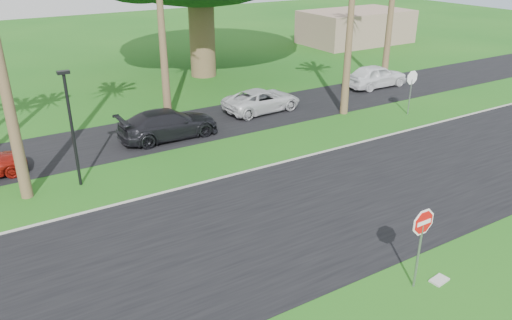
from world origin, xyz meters
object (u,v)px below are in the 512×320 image
at_px(stop_sign_near, 422,233).
at_px(car_dark, 168,124).
at_px(stop_sign_far, 411,83).
at_px(car_minivan, 262,101).
at_px(car_pickup, 376,76).

bearing_deg(stop_sign_near, car_dark, 95.77).
height_order(stop_sign_near, stop_sign_far, same).
bearing_deg(stop_sign_far, car_minivan, -34.84).
bearing_deg(stop_sign_near, car_pickup, 49.25).
distance_m(stop_sign_near, stop_sign_far, 15.91).
distance_m(car_dark, car_minivan, 6.31).
distance_m(stop_sign_far, car_minivan, 8.33).
xyz_separation_m(car_minivan, car_pickup, (9.20, 0.44, 0.11)).
relative_size(car_dark, car_pickup, 1.12).
height_order(stop_sign_near, car_pickup, stop_sign_near).
bearing_deg(stop_sign_near, stop_sign_far, 43.73).
relative_size(stop_sign_near, car_pickup, 0.59).
relative_size(stop_sign_near, car_minivan, 0.57).
bearing_deg(car_pickup, stop_sign_far, 155.58).
bearing_deg(car_minivan, stop_sign_far, -128.19).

